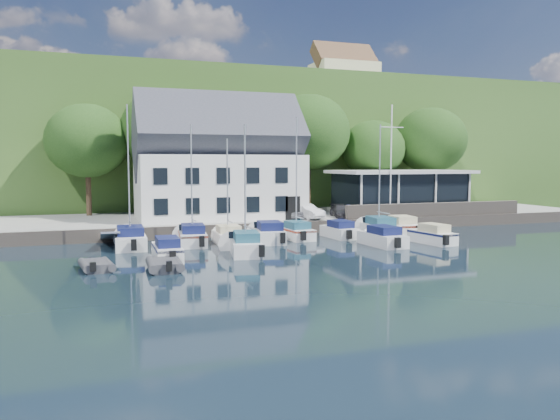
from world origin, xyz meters
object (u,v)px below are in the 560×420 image
at_px(boat_r2_0, 167,248).
at_px(car_silver, 294,211).
at_px(flagpole, 391,161).
at_px(dinghy_1, 164,263).
at_px(boat_r1_2, 227,186).
at_px(boat_r2_4, 432,233).
at_px(dinghy_0, 96,264).
at_px(boat_r1_5, 339,229).
at_px(boat_r1_6, 380,176).
at_px(car_dgrey, 341,211).
at_px(boat_r1_7, 401,225).
at_px(club_pavilion, 400,191).
at_px(harbor_building, 218,168).
at_px(boat_r1_1, 192,181).
at_px(boat_r1_3, 269,232).
at_px(boat_r2_3, 382,236).
at_px(boat_r2_1, 245,183).
at_px(boat_r1_4, 296,183).
at_px(boat_r1_0, 129,181).
at_px(car_blue, 367,208).
at_px(car_white, 306,211).

bearing_deg(boat_r2_0, car_silver, 43.54).
relative_size(flagpole, dinghy_1, 3.08).
xyz_separation_m(boat_r1_2, boat_r2_4, (14.05, -4.78, -3.42)).
bearing_deg(dinghy_0, boat_r2_0, 18.50).
height_order(boat_r2_0, dinghy_0, boat_r2_0).
relative_size(boat_r1_5, boat_r1_6, 0.55).
xyz_separation_m(car_dgrey, boat_r1_7, (2.81, -5.45, -0.77)).
xyz_separation_m(club_pavilion, boat_r1_2, (-19.33, -8.42, 1.10)).
bearing_deg(harbor_building, boat_r1_1, -113.87).
bearing_deg(boat_r1_5, boat_r1_3, -179.38).
bearing_deg(car_silver, harbor_building, 163.27).
relative_size(flagpole, boat_r1_3, 1.73).
xyz_separation_m(boat_r1_3, boat_r2_4, (11.02, -4.46, -0.05)).
bearing_deg(boat_r2_4, boat_r2_3, 169.01).
height_order(boat_r1_3, boat_r2_1, boat_r2_1).
xyz_separation_m(harbor_building, boat_r2_0, (-6.35, -14.14, -4.65)).
distance_m(boat_r1_4, boat_r2_0, 12.41).
relative_size(flagpole, boat_r2_3, 1.69).
bearing_deg(boat_r1_0, flagpole, 12.34).
distance_m(boat_r1_3, boat_r2_1, 6.72).
xyz_separation_m(boat_r1_4, dinghy_1, (-11.03, -8.80, -3.91)).
xyz_separation_m(boat_r1_2, boat_r1_6, (12.39, 0.08, 0.61)).
xyz_separation_m(car_blue, boat_r1_3, (-11.43, -6.35, -0.90)).
height_order(flagpole, boat_r1_2, flagpole).
xyz_separation_m(boat_r1_6, boat_r2_0, (-17.41, -5.29, -4.06)).
relative_size(harbor_building, car_blue, 3.64).
xyz_separation_m(boat_r1_2, boat_r2_0, (-5.02, -5.22, -3.45)).
relative_size(boat_r2_1, boat_r2_3, 1.54).
distance_m(car_white, dinghy_0, 21.47).
xyz_separation_m(boat_r2_4, dinghy_1, (-19.63, -3.62, -0.35)).
bearing_deg(boat_r1_4, dinghy_1, -146.77).
height_order(club_pavilion, car_silver, club_pavilion).
distance_m(boat_r1_5, boat_r2_3, 4.85).
bearing_deg(boat_r1_2, dinghy_1, -121.67).
distance_m(car_blue, flagpole, 4.80).
distance_m(boat_r1_6, dinghy_0, 23.13).
bearing_deg(boat_r1_6, car_blue, 77.10).
height_order(boat_r1_2, boat_r2_0, boat_r1_2).
distance_m(car_silver, boat_r1_3, 8.04).
bearing_deg(boat_r1_7, car_silver, 146.56).
xyz_separation_m(car_dgrey, boat_r1_6, (0.63, -5.68, 3.22)).
height_order(car_silver, boat_r1_0, boat_r1_0).
distance_m(car_silver, dinghy_0, 21.43).
distance_m(car_white, car_dgrey, 3.57).
distance_m(club_pavilion, boat_r2_3, 16.14).
relative_size(flagpole, boat_r2_0, 1.74).
xyz_separation_m(boat_r2_1, boat_r2_4, (14.10, 0.18, -3.82)).
bearing_deg(flagpole, car_white, 175.15).
bearing_deg(boat_r1_6, flagpole, 57.54).
relative_size(boat_r1_0, boat_r1_3, 1.59).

